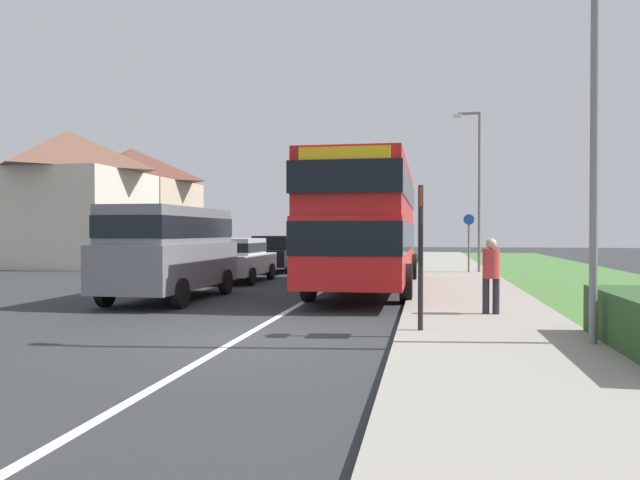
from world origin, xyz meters
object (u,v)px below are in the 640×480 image
Objects in this scene: street_lamp_near at (588,62)px; parked_van_grey at (171,246)px; parked_car_black at (276,252)px; double_decker_bus at (368,220)px; bus_stop_sign at (421,247)px; pedestrian_at_stop at (491,272)px; cycle_route_sign at (469,241)px; street_lamp_mid at (477,181)px; parked_car_silver at (237,258)px.

parked_van_grey is at bearing 149.90° from street_lamp_near.
street_lamp_near reaches higher than parked_car_black.
double_decker_bus is 7.99m from bus_stop_sign.
street_lamp_near is at bearing -70.73° from pedestrian_at_stop.
bus_stop_sign is (-1.40, -2.28, 0.56)m from pedestrian_at_stop.
cycle_route_sign is 16.15m from street_lamp_near.
street_lamp_mid reaches higher than double_decker_bus.
parked_van_grey is 5.71m from parked_car_silver.
cycle_route_sign is (3.46, 7.28, -0.72)m from double_decker_bus.
parked_van_grey reaches higher than parked_car_black.
double_decker_bus is 5.97m from parked_van_grey.
parked_car_black is at bearing 89.07° from parked_car_silver.
parked_car_black is at bearing 177.30° from cycle_route_sign.
street_lamp_mid is at bearing 86.79° from pedestrian_at_stop.
street_lamp_near is (2.47, -0.79, 2.82)m from bus_stop_sign.
street_lamp_mid is (0.73, 13.01, 2.95)m from pedestrian_at_stop.
street_lamp_mid reaches higher than cycle_route_sign.
cycle_route_sign reaches higher than parked_car_silver.
parked_van_grey is 0.68× the size of street_lamp_near.
double_decker_bus is at bearing -57.71° from parked_car_black.
street_lamp_near is (9.02, -5.23, 2.93)m from parked_van_grey.
parked_car_silver is 0.54× the size of street_lamp_near.
parked_van_grey is 7.91m from bus_stop_sign.
cycle_route_sign is 0.37× the size of street_lamp_mid.
street_lamp_mid is (8.64, -0.18, 3.03)m from parked_car_black.
pedestrian_at_stop is 12.81m from cycle_route_sign.
bus_stop_sign is at bearing -56.91° from parked_car_silver.
parked_van_grey is 3.11× the size of pedestrian_at_stop.
street_lamp_mid is (2.13, 15.29, 2.38)m from bus_stop_sign.
parked_car_black is at bearing 89.82° from parked_van_grey.
double_decker_bus is 4.32× the size of cycle_route_sign.
pedestrian_at_stop reaches higher than parked_car_black.
bus_stop_sign reaches higher than parked_van_grey.
street_lamp_near reaches higher than parked_car_silver.
pedestrian_at_stop is at bearing 58.51° from bus_stop_sign.
parked_car_black is at bearing 178.81° from street_lamp_mid.
street_lamp_mid is (3.79, 7.50, 1.78)m from double_decker_bus.
double_decker_bus is 6.41m from pedestrian_at_stop.
street_lamp_mid reaches higher than bus_stop_sign.
double_decker_bus is at bearing 119.02° from pedestrian_at_stop.
parked_car_black is 15.38m from pedestrian_at_stop.
bus_stop_sign is at bearing -77.99° from double_decker_bus.
street_lamp_near reaches higher than pedestrian_at_stop.
parked_car_black is (-4.85, 7.68, -1.26)m from double_decker_bus.
parked_van_grey is 14.12m from street_lamp_mid.
street_lamp_near is (0.67, -15.87, 2.94)m from cycle_route_sign.
street_lamp_near is (8.98, -16.26, 3.48)m from parked_car_black.
double_decker_bus is at bearing -116.80° from street_lamp_mid.
parked_car_black is at bearing 112.82° from bus_stop_sign.
street_lamp_mid is at bearing 30.65° from parked_car_silver.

